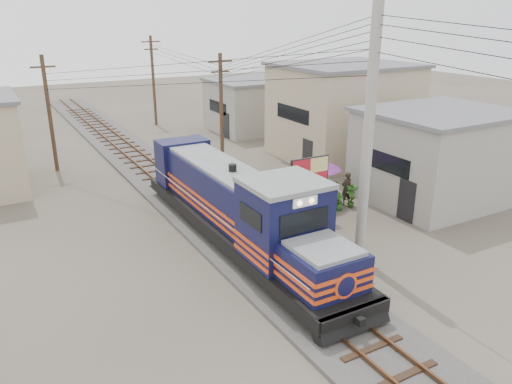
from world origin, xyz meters
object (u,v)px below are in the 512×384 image
locomotive (239,209)px  billboard (310,175)px  vendor (346,189)px  market_umbrella (321,164)px

locomotive → billboard: (4.01, 0.70, 0.64)m
locomotive → vendor: locomotive is taller
billboard → vendor: size_ratio=1.79×
billboard → vendor: bearing=16.6°
vendor → market_umbrella: bearing=-38.4°
market_umbrella → vendor: market_umbrella is taller
locomotive → vendor: bearing=12.3°
billboard → market_umbrella: billboard is taller
billboard → vendor: (2.92, 0.81, -1.42)m
locomotive → market_umbrella: size_ratio=6.31×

